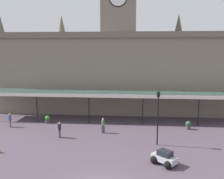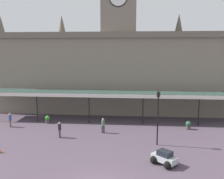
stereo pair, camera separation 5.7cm
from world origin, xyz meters
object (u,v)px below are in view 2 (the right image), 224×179
Objects in this scene: pedestrian_crossing_forecourt at (10,119)px; pedestrian_beside_cars at (60,129)px; victorian_lamppost at (158,112)px; pedestrian_near_entrance at (103,125)px; planter_near_kerb at (48,119)px; planter_forecourt_centre at (188,125)px; car_silver_sedan at (164,159)px.

pedestrian_beside_cars is (6.97, -3.14, 0.00)m from pedestrian_crossing_forecourt.
victorian_lamppost is (16.98, -4.39, 2.37)m from pedestrian_crossing_forecourt.
pedestrian_crossing_forecourt is 0.31× the size of victorian_lamppost.
pedestrian_near_entrance is at bearing 23.53° from pedestrian_beside_cars.
pedestrian_crossing_forecourt is at bearing 173.76° from pedestrian_near_entrance.
pedestrian_near_entrance and pedestrian_beside_cars have the same top height.
planter_near_kerb is at bearing 121.00° from pedestrian_beside_cars.
planter_near_kerb is (-3.04, 5.06, -0.42)m from pedestrian_beside_cars.
pedestrian_crossing_forecourt is 1.00× the size of pedestrian_beside_cars.
planter_near_kerb is (-17.11, 1.04, 0.00)m from planter_forecourt_centre.
planter_near_kerb is (-13.24, 10.59, -0.01)m from car_silver_sedan.
pedestrian_crossing_forecourt is 17.70m from victorian_lamppost.
pedestrian_crossing_forecourt is 21.06m from planter_forecourt_centre.
car_silver_sedan is at bearing -38.64° from planter_near_kerb.
planter_forecourt_centre is (9.71, 2.12, -0.42)m from pedestrian_near_entrance.
pedestrian_beside_cars is 10.37m from victorian_lamppost.
planter_near_kerb is (-7.40, 3.16, -0.42)m from pedestrian_near_entrance.
car_silver_sedan is 0.42× the size of victorian_lamppost.
pedestrian_near_entrance is (11.33, -1.24, 0.00)m from pedestrian_crossing_forecourt.
planter_forecourt_centre is (3.87, 9.55, -0.01)m from car_silver_sedan.
victorian_lamppost reaches higher than car_silver_sedan.
pedestrian_near_entrance reaches higher than planter_near_kerb.
pedestrian_beside_cars reaches higher than car_silver_sedan.
victorian_lamppost is at bearing -127.54° from planter_forecourt_centre.
pedestrian_beside_cars is 1.74× the size of planter_forecourt_centre.
car_silver_sedan is 2.32× the size of planter_forecourt_centre.
car_silver_sedan is at bearing -26.78° from pedestrian_crossing_forecourt.
victorian_lamppost is at bearing 92.44° from car_silver_sedan.
car_silver_sedan is 1.33× the size of pedestrian_near_entrance.
planter_near_kerb is at bearing 154.21° from victorian_lamppost.
pedestrian_crossing_forecourt is at bearing 165.51° from victorian_lamppost.
car_silver_sedan is 2.32× the size of planter_near_kerb.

